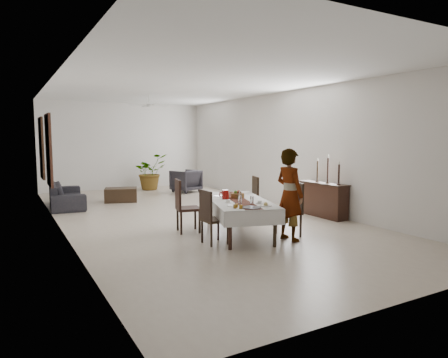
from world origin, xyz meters
TOP-DOWN VIEW (x-y plane):
  - floor at (0.00, 0.00)m, footprint 6.00×12.00m
  - ceiling at (0.00, 0.00)m, footprint 6.00×12.00m
  - wall_back at (0.00, 6.00)m, footprint 6.00×0.02m
  - wall_front at (0.00, -6.00)m, footprint 6.00×0.02m
  - wall_left at (-3.00, 0.00)m, footprint 0.02×12.00m
  - wall_right at (3.00, 0.00)m, footprint 0.02×12.00m
  - dining_table_top at (0.04, -2.21)m, footprint 1.52×2.38m
  - table_leg_fl at (-0.65, -3.09)m, footprint 0.08×0.08m
  - table_leg_fr at (0.13, -3.33)m, footprint 0.08×0.08m
  - table_leg_bl at (-0.04, -1.09)m, footprint 0.08×0.08m
  - table_leg_br at (0.74, -1.32)m, footprint 0.08×0.08m
  - tablecloth_top at (0.04, -2.21)m, footprint 1.73×2.58m
  - tablecloth_drape_left at (-0.47, -2.05)m, footprint 0.70×2.27m
  - tablecloth_drape_right at (0.56, -2.36)m, footprint 0.70×2.27m
  - tablecloth_drape_near at (-0.30, -3.34)m, footprint 1.04×0.32m
  - tablecloth_drape_far at (0.39, -1.08)m, footprint 1.04×0.32m
  - table_runner at (0.04, -2.21)m, footprint 0.98×2.29m
  - red_pitcher at (-0.14, -2.01)m, footprint 0.17×0.17m
  - pitcher_handle at (-0.21, -1.99)m, footprint 0.11×0.05m
  - wine_glass_near at (-0.02, -2.81)m, footprint 0.06×0.06m
  - wine_glass_mid at (-0.19, -2.66)m, footprint 0.06×0.06m
  - wine_glass_far at (0.10, -2.18)m, footprint 0.06×0.06m
  - teacup_right at (0.15, -2.81)m, footprint 0.08×0.08m
  - saucer_right at (0.15, -2.81)m, footprint 0.14×0.14m
  - teacup_left at (-0.31, -2.43)m, footprint 0.08×0.08m
  - saucer_left at (-0.31, -2.43)m, footprint 0.14×0.14m
  - plate_near_right at (0.09, -3.09)m, footprint 0.22×0.22m
  - bread_near_right at (0.09, -3.09)m, footprint 0.08×0.08m
  - plate_near_left at (-0.42, -2.79)m, footprint 0.22×0.22m
  - plate_far_left at (-0.09, -1.64)m, footprint 0.22×0.22m
  - serving_tray at (-0.24, -3.13)m, footprint 0.33×0.33m
  - jam_jar_a at (-0.44, -3.10)m, footprint 0.06×0.06m
  - jam_jar_b at (-0.51, -3.02)m, footprint 0.06×0.06m
  - jam_jar_c at (-0.44, -2.94)m, footprint 0.06×0.06m
  - fruit_basket at (0.15, -2.00)m, footprint 0.28×0.28m
  - fruit_red at (0.19, -1.99)m, footprint 0.08×0.08m
  - fruit_green at (0.13, -1.96)m, footprint 0.07×0.07m
  - chair_right_near_seat at (0.85, -2.78)m, footprint 0.55×0.55m
  - chair_right_near_leg_fl at (0.98, -3.01)m, footprint 0.05×0.05m
  - chair_right_near_leg_fr at (1.07, -2.66)m, footprint 0.05×0.05m
  - chair_right_near_leg_bl at (0.63, -2.91)m, footprint 0.05×0.05m
  - chair_right_near_leg_br at (0.72, -2.56)m, footprint 0.05×0.05m
  - chair_right_near_back at (1.04, -2.84)m, footprint 0.16×0.44m
  - chair_right_far_seat at (0.76, -1.39)m, footprint 0.56×0.56m
  - chair_right_far_leg_fl at (0.88, -1.62)m, footprint 0.06×0.06m
  - chair_right_far_leg_fr at (0.99, -1.28)m, footprint 0.06×0.06m
  - chair_right_far_leg_bl at (0.53, -1.51)m, footprint 0.06×0.06m
  - chair_right_far_leg_br at (0.64, -1.17)m, footprint 0.06×0.06m
  - chair_right_far_back at (0.95, -1.46)m, footprint 0.17×0.44m
  - chair_left_near_seat at (-0.69, -2.61)m, footprint 0.44×0.44m
  - chair_left_near_leg_fl at (-0.87, -2.44)m, footprint 0.04×0.04m
  - chair_left_near_leg_fr at (-0.85, -2.79)m, footprint 0.04×0.04m
  - chair_left_near_leg_bl at (-0.53, -2.43)m, footprint 0.04×0.04m
  - chair_left_near_leg_br at (-0.51, -2.77)m, footprint 0.04×0.04m
  - chair_left_near_back at (-0.88, -2.62)m, footprint 0.06×0.42m
  - chair_left_far_seat at (-0.74, -1.54)m, footprint 0.54×0.54m
  - chair_left_far_leg_fl at (-0.89, -1.32)m, footprint 0.05×0.05m
  - chair_left_far_leg_fr at (-0.96, -1.69)m, footprint 0.05×0.05m
  - chair_left_far_leg_bl at (-0.52, -1.40)m, footprint 0.05×0.05m
  - chair_left_far_leg_br at (-0.60, -1.76)m, footprint 0.05×0.05m
  - chair_left_far_back at (-0.95, -1.50)m, footprint 0.13×0.46m
  - woman at (0.65, -3.06)m, footprint 0.48×0.67m
  - sideboard_body at (2.78, -1.69)m, footprint 0.36×1.34m
  - sideboard_top at (2.78, -1.69)m, footprint 0.39×1.40m
  - candlestick_near_base at (2.78, -2.18)m, footprint 0.09×0.09m
  - candlestick_near_shaft at (2.78, -2.18)m, footprint 0.04×0.04m
  - candlestick_near_candle at (2.78, -2.18)m, footprint 0.03×0.03m
  - candlestick_mid_base at (2.78, -1.82)m, footprint 0.09×0.09m
  - candlestick_mid_shaft at (2.78, -1.82)m, footprint 0.04×0.04m
  - candlestick_mid_candle at (2.78, -1.82)m, footprint 0.03×0.03m
  - candlestick_far_base at (2.78, -1.46)m, footprint 0.09×0.09m
  - candlestick_far_shaft at (2.78, -1.46)m, footprint 0.04×0.04m
  - candlestick_far_candle at (2.78, -1.46)m, footprint 0.03×0.03m
  - sofa at (-2.49, 2.86)m, footprint 1.06×2.29m
  - armchair at (1.63, 4.00)m, footprint 1.09×1.10m
  - coffee_table at (-0.94, 2.97)m, footprint 1.07×0.86m
  - potted_plant at (0.74, 5.24)m, footprint 1.46×1.36m
  - mirror_frame_near at (-2.96, 2.20)m, footprint 0.06×1.05m
  - mirror_glass_near at (-2.92, 2.20)m, footprint 0.01×0.90m
  - mirror_frame_far at (-2.96, 4.30)m, footprint 0.06×1.05m
  - mirror_glass_far at (-2.92, 4.30)m, footprint 0.01×0.90m
  - fan_rod at (0.00, 3.00)m, footprint 0.04×0.04m
  - fan_hub at (0.00, 3.00)m, footprint 0.16×0.16m
  - fan_blade_n at (0.00, 3.35)m, footprint 0.10×0.55m
  - fan_blade_s at (0.00, 2.65)m, footprint 0.10×0.55m
  - fan_blade_e at (0.35, 3.00)m, footprint 0.55×0.10m
  - fan_blade_w at (-0.35, 3.00)m, footprint 0.55×0.10m

SIDE VIEW (x-z plane):
  - floor at x=0.00m, z-range 0.00..0.00m
  - coffee_table at x=-0.94m, z-range 0.00..0.41m
  - chair_left_near_leg_fl at x=-0.87m, z-range 0.00..0.41m
  - chair_left_near_leg_fr at x=-0.85m, z-range 0.00..0.41m
  - chair_left_near_leg_bl at x=-0.53m, z-range 0.00..0.41m
  - chair_left_near_leg_br at x=-0.51m, z-range 0.00..0.41m
  - chair_right_near_leg_fl at x=0.98m, z-range 0.00..0.44m
  - chair_right_near_leg_fr at x=1.07m, z-range 0.00..0.44m
  - chair_right_near_leg_bl at x=0.63m, z-range 0.00..0.44m
  - chair_right_near_leg_br at x=0.72m, z-range 0.00..0.44m
  - chair_right_far_leg_fl at x=0.88m, z-range 0.00..0.44m
  - chair_right_far_leg_fr at x=0.99m, z-range 0.00..0.44m
  - chair_right_far_leg_bl at x=0.53m, z-range 0.00..0.44m
  - chair_right_far_leg_br at x=0.64m, z-range 0.00..0.44m
  - chair_left_far_leg_fl at x=-0.89m, z-range 0.00..0.45m
  - chair_left_far_leg_fr at x=-0.96m, z-range 0.00..0.45m
  - chair_left_far_leg_bl at x=-0.52m, z-range 0.00..0.45m
  - chair_left_far_leg_br at x=-0.60m, z-range 0.00..0.45m
  - table_leg_fl at x=-0.65m, z-range 0.00..0.64m
  - table_leg_fr at x=0.13m, z-range 0.00..0.64m
  - table_leg_bl at x=-0.04m, z-range 0.00..0.64m
  - table_leg_br at x=0.74m, z-range 0.00..0.64m
  - sofa at x=-2.49m, z-range 0.00..0.65m
  - armchair at x=1.63m, z-range 0.00..0.79m
  - sideboard_body at x=2.78m, z-range 0.00..0.81m
  - chair_left_near_seat at x=-0.69m, z-range 0.41..0.46m
  - chair_right_near_seat at x=0.85m, z-range 0.44..0.49m
  - chair_right_far_seat at x=0.76m, z-range 0.44..0.49m
  - chair_left_far_seat at x=-0.74m, z-range 0.45..0.51m
  - tablecloth_drape_left at x=-0.47m, z-range 0.42..0.70m
  - tablecloth_drape_right at x=0.56m, z-range 0.42..0.70m
  - tablecloth_drape_near at x=-0.30m, z-range 0.42..0.70m
  - tablecloth_drape_far at x=0.39m, z-range 0.42..0.70m
  - potted_plant at x=0.74m, z-range 0.00..1.32m
  - dining_table_top at x=0.04m, z-range 0.64..0.69m
  - tablecloth_top at x=0.04m, z-range 0.69..0.70m
  - table_runner at x=0.04m, z-range 0.70..0.70m
  - saucer_right at x=0.15m, z-range 0.70..0.71m
  - saucer_left at x=-0.31m, z-range 0.70..0.71m
  - plate_near_right at x=0.09m, z-range 0.70..0.71m
  - plate_near_left at x=-0.42m, z-range 0.70..0.71m
  - plate_far_left at x=-0.09m, z-range 0.70..0.71m
  - serving_tray at x=-0.24m, z-range 0.70..0.72m
  - chair_left_near_back at x=-0.88m, z-range 0.46..0.99m
  - teacup_right at x=0.15m, z-range 0.70..0.75m
  - teacup_left at x=-0.31m, z-range 0.70..0.75m
  - bread_near_right at x=0.09m, z-range 0.69..0.77m
  - jam_jar_a at x=-0.44m, z-range 0.70..0.77m
  - jam_jar_b at x=-0.51m, z-range 0.70..0.77m
  - jam_jar_c at x=-0.44m, z-range 0.70..0.77m
  - fruit_basket at x=0.15m, z-range 0.70..0.79m
  - chair_right_near_back at x=1.04m, z-range 0.48..1.05m
  - chair_right_far_back at x=0.95m, z-range 0.49..1.05m
  - wine_glass_near at x=-0.02m, z-range 0.70..0.85m
  - wine_glass_mid at x=-0.19m, z-range 0.70..0.85m
  - wine_glass_far at x=0.10m, z-range 0.70..0.85m
  - red_pitcher at x=-0.14m, z-range 0.70..0.88m
  - pitcher_handle at x=-0.21m, z-range 0.74..0.85m
  - chair_left_far_back at x=-0.95m, z-range 0.50..1.09m
  - fruit_red at x=0.19m, z-range 0.77..0.85m
  - fruit_green at x=0.13m, z-range 0.78..0.85m
  - sideboard_top at x=2.78m, z-range 0.81..0.83m
  - candlestick_near_base at x=2.78m, z-range 0.83..0.86m
  - candlestick_mid_base at x=2.78m, z-range 0.83..0.86m
  - candlestick_far_base at x=2.78m, z-range 0.83..0.86m
  - woman at x=0.65m, z-range 0.00..1.73m
  - candlestick_near_shaft at x=2.78m, z-range 0.86..1.31m
  - candlestick_far_shaft at x=2.78m, z-range 0.86..1.35m
  - candlestick_mid_shaft at x=2.78m, z-range 0.86..1.44m
  - candlestick_near_candle at x=2.78m, z-range 1.31..1.38m
  - candlestick_far_candle at x=2.78m, z-range 1.35..1.42m
  - candlestick_mid_candle at x=2.78m, z-range 1.44..1.51m
  - wall_back at x=0.00m, z-range 0.00..3.20m
  - wall_front at x=0.00m, z-range 0.00..3.20m
  - wall_left at x=-3.00m, z-range 0.00..3.20m
  - wall_right at x=3.00m, z-range 0.00..3.20m
  - mirror_frame_near at x=-2.96m, z-range 0.67..2.53m
  - mirror_glass_near at x=-2.92m, z-range 0.75..2.45m
  - mirror_frame_far at x=-2.96m, z-range 0.67..2.53m
  - mirror_glass_far at x=-2.92m, z-range 0.75..2.45m
  - fan_hub at x=0.00m, z-range 2.86..2.94m
  - fan_blade_n at x=0.00m, z-range 2.89..2.91m
  - fan_blade_s at x=0.00m, z-range 2.89..2.91m
  - fan_blade_e at x=0.35m, z-range 2.89..2.91m
  - fan_blade_w at x=-0.35m, z-range 2.89..2.91m
  - fan_rod at x=0.00m, z-range 3.00..3.20m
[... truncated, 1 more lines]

